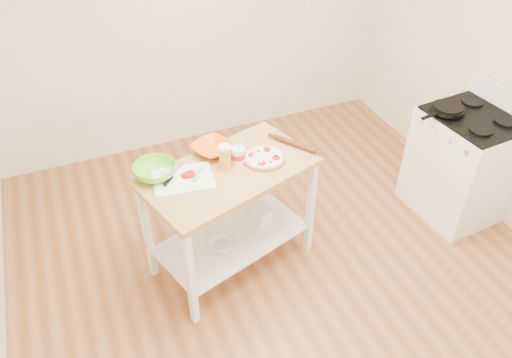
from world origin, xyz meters
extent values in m
cube|color=#A2643C|center=(0.00, 0.00, -0.01)|extent=(4.00, 4.50, 0.02)
cube|color=#EBE3C6|center=(0.00, 2.26, 1.35)|extent=(4.00, 0.02, 2.70)
cube|color=tan|center=(-0.31, 0.42, 0.88)|extent=(1.33, 0.97, 0.04)
cube|color=white|center=(-0.31, 0.42, 0.25)|extent=(1.23, 0.89, 0.02)
cube|color=white|center=(-0.76, -0.01, 0.43)|extent=(0.06, 0.06, 0.86)
cube|color=white|center=(-0.92, 0.53, 0.43)|extent=(0.06, 0.06, 0.86)
cube|color=white|center=(0.29, 0.31, 0.43)|extent=(0.06, 0.06, 0.86)
cube|color=white|center=(0.13, 0.85, 0.43)|extent=(0.06, 0.06, 0.86)
cube|color=white|center=(1.68, 0.26, 0.46)|extent=(0.66, 0.76, 0.92)
cube|color=black|center=(1.68, 0.26, 0.93)|extent=(0.62, 0.72, 0.02)
cube|color=white|center=(1.97, 0.29, 1.02)|extent=(0.08, 0.72, 0.18)
cylinder|color=black|center=(1.51, 0.40, 0.98)|extent=(0.26, 0.26, 0.03)
cube|color=black|center=(1.31, 0.37, 0.98)|extent=(0.16, 0.05, 0.02)
cylinder|color=tan|center=(-0.04, 0.44, 0.91)|extent=(0.30, 0.30, 0.02)
cylinder|color=tan|center=(-0.04, 0.44, 0.92)|extent=(0.30, 0.30, 0.01)
cylinder|color=white|center=(-0.04, 0.44, 0.92)|extent=(0.27, 0.27, 0.01)
cylinder|color=red|center=(0.00, 0.51, 0.93)|extent=(0.06, 0.06, 0.01)
cylinder|color=red|center=(-0.11, 0.49, 0.93)|extent=(0.06, 0.06, 0.01)
cylinder|color=red|center=(-0.09, 0.37, 0.93)|extent=(0.06, 0.06, 0.01)
cylinder|color=red|center=(0.03, 0.39, 0.93)|extent=(0.06, 0.06, 0.01)
sphere|color=white|center=(-0.03, 0.50, 0.93)|extent=(0.04, 0.04, 0.04)
sphere|color=white|center=(-0.10, 0.47, 0.93)|extent=(0.04, 0.04, 0.04)
sphere|color=white|center=(-0.10, 0.39, 0.93)|extent=(0.04, 0.04, 0.04)
plane|color=#1A4F12|center=(0.00, 0.48, 0.93)|extent=(0.04, 0.04, 0.00)
plane|color=#1A4F12|center=(-0.06, 0.51, 0.93)|extent=(0.03, 0.03, 0.00)
plane|color=#1A4F12|center=(-0.11, 0.46, 0.93)|extent=(0.03, 0.03, 0.00)
plane|color=#1A4F12|center=(-0.11, 0.39, 0.93)|extent=(0.04, 0.04, 0.00)
plane|color=#1A4F12|center=(-0.03, 0.36, 0.93)|extent=(0.03, 0.03, 0.00)
plane|color=#1A4F12|center=(0.04, 0.41, 0.93)|extent=(0.03, 0.03, 0.00)
cube|color=white|center=(-0.63, 0.44, 0.91)|extent=(0.44, 0.35, 0.01)
cube|color=#F4EACC|center=(-0.74, 0.52, 0.92)|extent=(0.03, 0.03, 0.02)
cube|color=#F4EACC|center=(-0.71, 0.52, 0.92)|extent=(0.03, 0.03, 0.02)
cube|color=#F4EACC|center=(-0.67, 0.51, 0.92)|extent=(0.03, 0.03, 0.02)
cube|color=#F4EACC|center=(-0.74, 0.56, 0.92)|extent=(0.03, 0.03, 0.02)
cube|color=#F4EACC|center=(-0.70, 0.55, 0.92)|extent=(0.03, 0.03, 0.02)
cube|color=#F4EACC|center=(-0.67, 0.55, 0.92)|extent=(0.03, 0.03, 0.02)
cylinder|color=red|center=(-0.61, 0.45, 0.92)|extent=(0.07, 0.07, 0.01)
cylinder|color=red|center=(-0.59, 0.45, 0.92)|extent=(0.07, 0.07, 0.01)
cylinder|color=red|center=(-0.58, 0.45, 0.93)|extent=(0.07, 0.07, 0.01)
cube|color=#4BB99A|center=(-0.56, 0.40, 0.92)|extent=(0.07, 0.07, 0.01)
cylinder|color=#4BB99A|center=(-0.52, 0.46, 0.92)|extent=(0.08, 0.07, 0.01)
cube|color=silver|center=(-0.65, 0.54, 0.91)|extent=(0.14, 0.14, 0.00)
cube|color=black|center=(-0.73, 0.44, 0.92)|extent=(0.08, 0.09, 0.01)
imported|color=orange|center=(-0.35, 0.66, 0.93)|extent=(0.35, 0.35, 0.07)
imported|color=#6BCA2B|center=(-0.79, 0.55, 0.95)|extent=(0.38, 0.38, 0.09)
cylinder|color=orange|center=(-0.32, 0.46, 0.98)|extent=(0.08, 0.08, 0.15)
cylinder|color=white|center=(-0.32, 0.46, 1.06)|extent=(0.09, 0.09, 0.02)
cylinder|color=white|center=(-0.22, 0.48, 0.96)|extent=(0.10, 0.10, 0.12)
cylinder|color=red|center=(-0.22, 0.48, 0.96)|extent=(0.10, 0.10, 0.04)
cylinder|color=silver|center=(-0.20, 0.48, 1.05)|extent=(0.01, 0.06, 0.12)
cylinder|color=#582814|center=(0.23, 0.50, 0.92)|extent=(0.22, 0.31, 0.04)
imported|color=silver|center=(-0.42, 0.35, 0.29)|extent=(0.24, 0.24, 0.06)
cube|color=white|center=(-0.04, 0.48, 0.32)|extent=(0.15, 0.15, 0.12)
camera|label=1|loc=(-1.20, -2.15, 2.97)|focal=35.00mm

